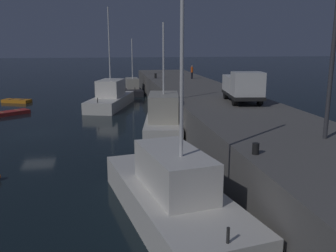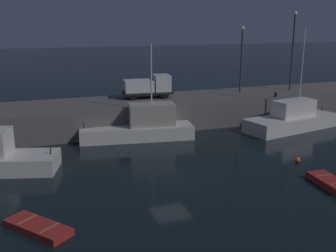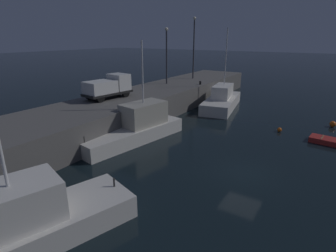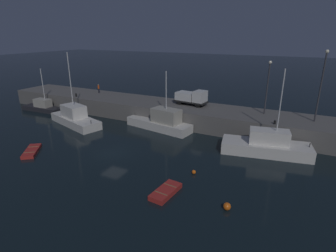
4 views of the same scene
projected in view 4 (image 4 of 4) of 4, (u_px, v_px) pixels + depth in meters
ground_plane at (113, 154)px, 31.91m from camera, size 320.00×320.00×0.00m
pier_quay at (169, 112)px, 43.89m from camera, size 63.66×7.50×2.70m
fishing_trawler_red at (75, 118)px, 41.73m from camera, size 10.48×5.89×10.88m
fishing_boat_blue at (43, 107)px, 49.25m from camera, size 8.04×2.57×7.65m
fishing_boat_white at (266, 145)px, 31.65m from camera, size 10.46×5.19×9.92m
fishing_boat_orange at (161, 122)px, 39.64m from camera, size 10.57×4.47×8.59m
dinghy_orange_near at (166, 192)px, 23.88m from camera, size 1.77×3.51×0.49m
dinghy_red_small at (32, 151)px, 32.15m from camera, size 3.40×3.85×0.42m
mooring_buoy_near at (227, 206)px, 21.70m from camera, size 0.62×0.62×0.62m
mooring_buoy_mid at (194, 172)px, 27.27m from camera, size 0.43×0.43×0.43m
lamp_post_west at (268, 83)px, 36.75m from camera, size 0.44×0.44×7.31m
lamp_post_east at (322, 81)px, 33.18m from camera, size 0.44×0.44×8.92m
utility_truck at (192, 97)px, 42.45m from camera, size 5.34×2.79×2.38m
dockworker at (99, 88)px, 51.15m from camera, size 0.41×0.41×1.65m
bollard_west at (275, 122)px, 33.72m from camera, size 0.28×0.28×0.46m
bollard_central at (76, 95)px, 48.22m from camera, size 0.28×0.28×0.60m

